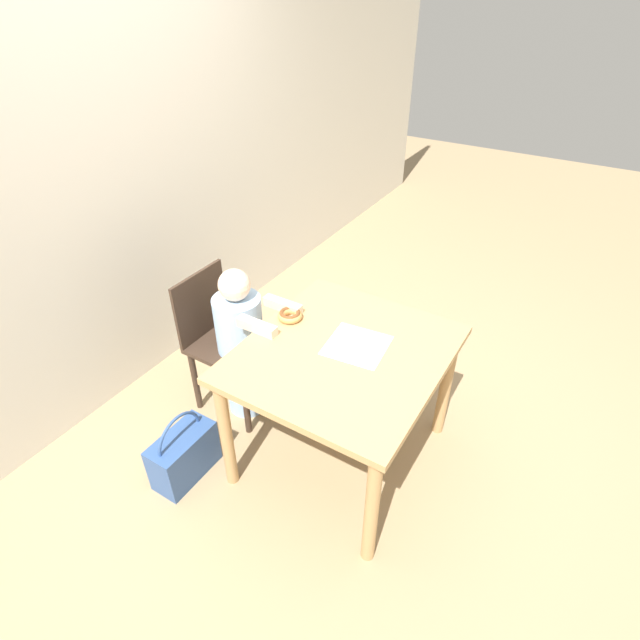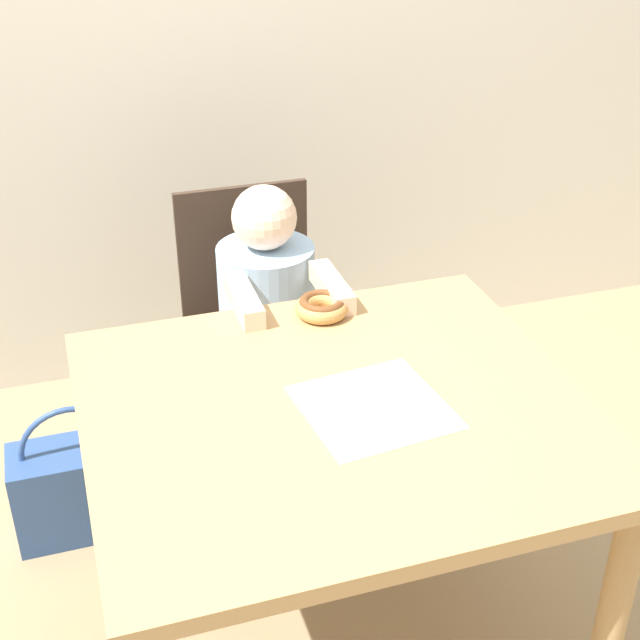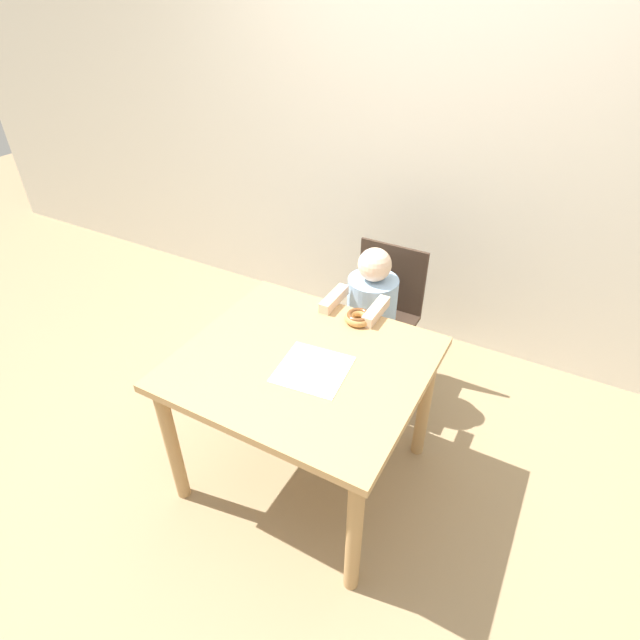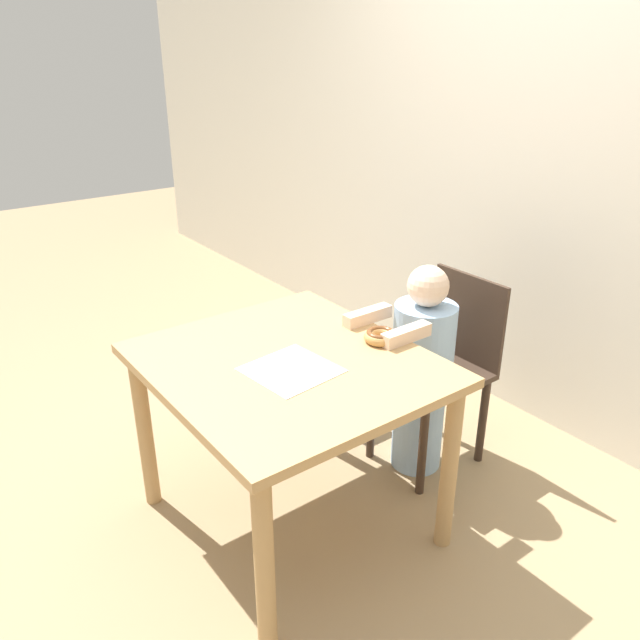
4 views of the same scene
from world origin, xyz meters
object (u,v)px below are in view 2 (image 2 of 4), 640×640
chair (258,334)px  donut (322,306)px  handbag (79,486)px  child_figure (269,348)px

chair → donut: 0.51m
handbag → child_figure: bearing=3.4°
child_figure → donut: (0.06, -0.29, 0.27)m
chair → handbag: size_ratio=2.05×
chair → handbag: (-0.55, -0.15, -0.29)m
donut → handbag: (-0.61, 0.26, -0.59)m
donut → chair: bearing=98.0°
child_figure → donut: bearing=-78.8°
chair → handbag: bearing=-164.3°
child_figure → handbag: 0.64m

